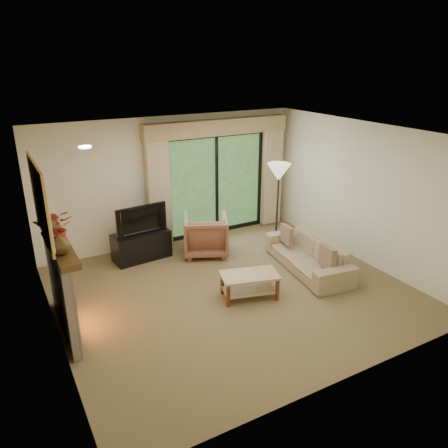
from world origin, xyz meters
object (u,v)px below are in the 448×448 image
armchair (206,235)px  sofa (308,255)px  media_console (141,246)px  coffee_table (249,286)px

armchair → sofa: 2.02m
media_console → armchair: (1.19, -0.39, 0.12)m
media_console → coffee_table: size_ratio=1.17×
armchair → coffee_table: (-0.14, -1.85, -0.19)m
armchair → coffee_table: size_ratio=0.94×
media_console → sofa: size_ratio=0.54×
media_console → armchair: armchair is taller
sofa → coffee_table: 1.51m
coffee_table → armchair: bearing=101.0°
media_console → sofa: (2.51, -1.91, 0.02)m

